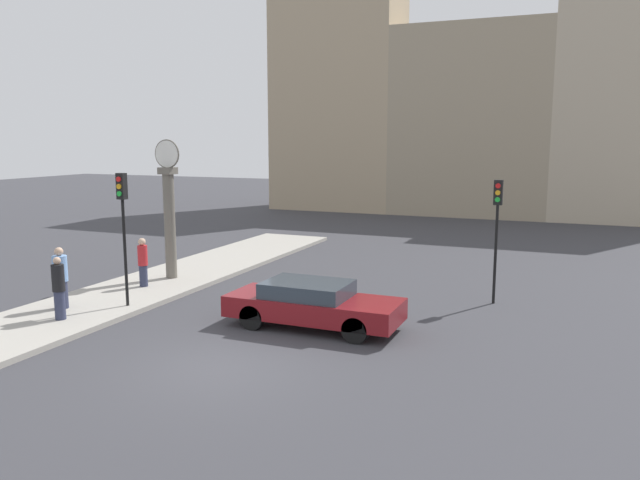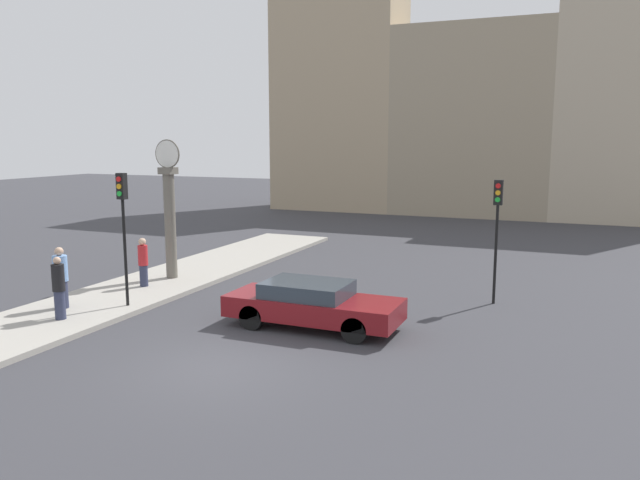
{
  "view_description": "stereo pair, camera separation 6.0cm",
  "coord_description": "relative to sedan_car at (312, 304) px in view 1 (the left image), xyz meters",
  "views": [
    {
      "loc": [
        7.26,
        -11.43,
        5.07
      ],
      "look_at": [
        -0.09,
        6.13,
        1.97
      ],
      "focal_mm": 35.0,
      "sensor_mm": 36.0,
      "label": 1
    },
    {
      "loc": [
        7.32,
        -11.41,
        5.07
      ],
      "look_at": [
        -0.09,
        6.13,
        1.97
      ],
      "focal_mm": 35.0,
      "sensor_mm": 36.0,
      "label": 2
    }
  ],
  "objects": [
    {
      "name": "traffic_light_near",
      "position": [
        -5.77,
        -0.56,
        2.3
      ],
      "size": [
        0.26,
        0.24,
        3.94
      ],
      "color": "black",
      "rests_on": "sidewalk_corner"
    },
    {
      "name": "sidewalk_corner",
      "position": [
        -6.91,
        4.14,
        -0.59
      ],
      "size": [
        3.46,
        19.38,
        0.15
      ],
      "primitive_type": "cube",
      "color": "#A39E93",
      "rests_on": "ground_plane"
    },
    {
      "name": "pedestrian_red_top",
      "position": [
        -6.9,
        1.62,
        0.32
      ],
      "size": [
        0.32,
        0.32,
        1.64
      ],
      "color": "#2D334C",
      "rests_on": "sidewalk_corner"
    },
    {
      "name": "sedan_car",
      "position": [
        0.0,
        0.0,
        0.0
      ],
      "size": [
        4.73,
        1.8,
        1.27
      ],
      "color": "maroon",
      "rests_on": "ground_plane"
    },
    {
      "name": "street_clock",
      "position": [
        -6.83,
        3.09,
        1.81
      ],
      "size": [
        1.0,
        0.51,
        4.9
      ],
      "color": "#666056",
      "rests_on": "sidewalk_corner"
    },
    {
      "name": "pedestrian_black_jacket",
      "position": [
        -6.51,
        -2.43,
        0.36
      ],
      "size": [
        0.34,
        0.34,
        1.75
      ],
      "color": "#2D334C",
      "rests_on": "sidewalk_corner"
    },
    {
      "name": "ground_plane",
      "position": [
        -0.77,
        -3.55,
        -0.67
      ],
      "size": [
        120.0,
        120.0,
        0.0
      ],
      "primitive_type": "plane",
      "color": "#38383D"
    },
    {
      "name": "building_row",
      "position": [
        -1.53,
        27.83,
        7.07
      ],
      "size": [
        27.29,
        5.0,
        18.47
      ],
      "color": "tan",
      "rests_on": "ground_plane"
    },
    {
      "name": "pedestrian_blue_stripe",
      "position": [
        -7.34,
        -1.53,
        0.38
      ],
      "size": [
        0.42,
        0.42,
        1.81
      ],
      "color": "#2D334C",
      "rests_on": "sidewalk_corner"
    },
    {
      "name": "traffic_light_far",
      "position": [
        4.2,
        4.5,
        2.08
      ],
      "size": [
        0.26,
        0.24,
        3.84
      ],
      "color": "black",
      "rests_on": "ground_plane"
    }
  ]
}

